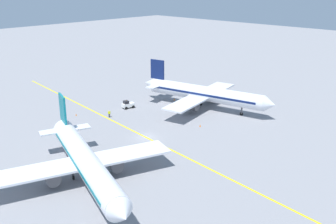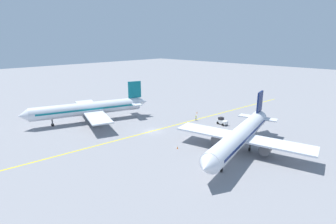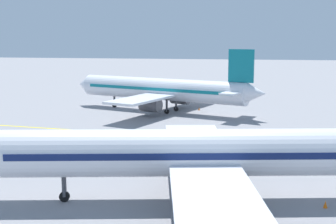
{
  "view_description": "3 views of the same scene",
  "coord_description": "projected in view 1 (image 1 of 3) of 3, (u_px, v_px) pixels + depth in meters",
  "views": [
    {
      "loc": [
        49.56,
        53.83,
        30.14
      ],
      "look_at": [
        -5.35,
        0.98,
        4.31
      ],
      "focal_mm": 42.0,
      "sensor_mm": 36.0,
      "label": 1
    },
    {
      "loc": [
        -46.79,
        42.81,
        22.35
      ],
      "look_at": [
        -1.23,
        -4.51,
        4.41
      ],
      "focal_mm": 28.0,
      "sensor_mm": 36.0,
      "label": 2
    },
    {
      "loc": [
        -57.04,
        -7.54,
        12.55
      ],
      "look_at": [
        1.45,
        2.68,
        2.88
      ],
      "focal_mm": 50.0,
      "sensor_mm": 36.0,
      "label": 3
    }
  ],
  "objects": [
    {
      "name": "baggage_tug_white",
      "position": [
        128.0,
        105.0,
        96.46
      ],
      "size": [
        3.25,
        2.28,
        2.11
      ],
      "color": "white",
      "rests_on": "ground"
    },
    {
      "name": "traffic_cone_mid_apron",
      "position": [
        52.0,
        174.0,
        63.49
      ],
      "size": [
        0.32,
        0.32,
        0.55
      ],
      "primitive_type": "cone",
      "color": "orange",
      "rests_on": "ground"
    },
    {
      "name": "apron_yellow_centreline",
      "position": [
        146.0,
        137.0,
        78.84
      ],
      "size": [
        14.31,
        119.24,
        0.01
      ],
      "primitive_type": "cube",
      "rotation": [
        0.0,
        0.0,
        -0.12
      ],
      "color": "yellow",
      "rests_on": "ground"
    },
    {
      "name": "airplane_at_gate",
      "position": [
        204.0,
        94.0,
        95.55
      ],
      "size": [
        28.48,
        35.36,
        10.6
      ],
      "color": "silver",
      "rests_on": "ground"
    },
    {
      "name": "traffic_cone_near_nose",
      "position": [
        174.0,
        99.0,
        102.93
      ],
      "size": [
        0.32,
        0.32,
        0.55
      ],
      "primitive_type": "cone",
      "color": "orange",
      "rests_on": "ground"
    },
    {
      "name": "traffic_cone_by_wingtip",
      "position": [
        200.0,
        126.0,
        84.47
      ],
      "size": [
        0.32,
        0.32,
        0.55
      ],
      "primitive_type": "cone",
      "color": "orange",
      "rests_on": "ground"
    },
    {
      "name": "ground_crew_worker",
      "position": [
        109.0,
        114.0,
        90.01
      ],
      "size": [
        0.44,
        0.44,
        1.68
      ],
      "color": "#23232D",
      "rests_on": "ground"
    },
    {
      "name": "ground_plane",
      "position": [
        146.0,
        137.0,
        78.85
      ],
      "size": [
        400.0,
        400.0,
        0.0
      ],
      "primitive_type": "plane",
      "color": "gray"
    },
    {
      "name": "airplane_adjacent_stand",
      "position": [
        85.0,
        160.0,
        60.43
      ],
      "size": [
        28.14,
        34.46,
        10.6
      ],
      "color": "silver",
      "rests_on": "ground"
    },
    {
      "name": "traffic_cone_far_edge",
      "position": [
        76.0,
        115.0,
        91.3
      ],
      "size": [
        0.32,
        0.32,
        0.55
      ],
      "primitive_type": "cone",
      "color": "orange",
      "rests_on": "ground"
    }
  ]
}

